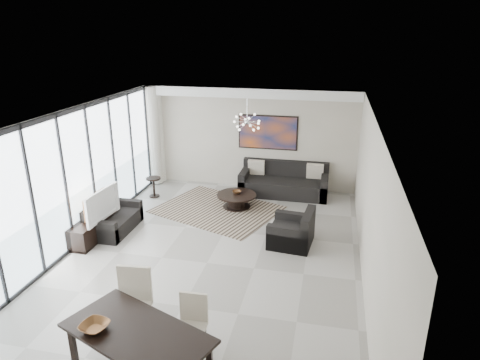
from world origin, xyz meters
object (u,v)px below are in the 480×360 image
(sofa_main, at_px, (284,184))
(dining_table, at_px, (137,337))
(television, at_px, (98,204))
(tv_console, at_px, (95,227))
(coffee_table, at_px, (237,200))

(sofa_main, distance_m, dining_table, 7.26)
(television, distance_m, dining_table, 4.48)
(tv_console, bearing_deg, coffee_table, 40.48)
(coffee_table, distance_m, sofa_main, 1.63)
(coffee_table, relative_size, television, 0.88)
(dining_table, bearing_deg, coffee_table, 90.55)
(coffee_table, xyz_separation_m, sofa_main, (1.09, 1.21, 0.10))
(sofa_main, relative_size, dining_table, 1.12)
(tv_console, bearing_deg, sofa_main, 42.84)
(tv_console, xyz_separation_m, dining_table, (2.78, -3.64, 0.48))
(coffee_table, distance_m, dining_table, 5.99)
(sofa_main, xyz_separation_m, television, (-3.65, -3.54, 0.52))
(television, height_order, dining_table, television)
(coffee_table, height_order, sofa_main, sofa_main)
(television, bearing_deg, dining_table, -139.63)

